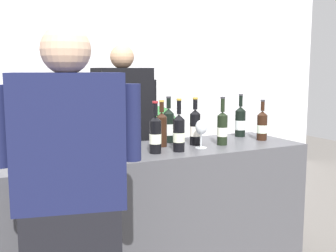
{
  "coord_description": "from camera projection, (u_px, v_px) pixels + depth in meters",
  "views": [
    {
      "loc": [
        -1.09,
        -2.41,
        1.52
      ],
      "look_at": [
        0.12,
        0.0,
        1.15
      ],
      "focal_mm": 43.19,
      "sensor_mm": 36.0,
      "label": 1
    }
  ],
  "objects": [
    {
      "name": "wine_bottle_0",
      "position": [
        222.0,
        128.0,
        2.83
      ],
      "size": [
        0.07,
        0.07,
        0.34
      ],
      "color": "black",
      "rests_on": "counter"
    },
    {
      "name": "counter",
      "position": [
        153.0,
        221.0,
        2.76
      ],
      "size": [
        2.14,
        0.64,
        1.0
      ],
      "primitive_type": "cube",
      "color": "#4C4C51",
      "rests_on": "ground_plane"
    },
    {
      "name": "person_guest",
      "position": [
        72.0,
        229.0,
        1.76
      ],
      "size": [
        0.6,
        0.34,
        1.71
      ],
      "color": "black",
      "rests_on": "ground_plane"
    },
    {
      "name": "wine_bottle_6",
      "position": [
        195.0,
        127.0,
        2.83
      ],
      "size": [
        0.08,
        0.08,
        0.33
      ],
      "color": "black",
      "rests_on": "counter"
    },
    {
      "name": "wine_glass",
      "position": [
        201.0,
        128.0,
        2.72
      ],
      "size": [
        0.08,
        0.08,
        0.19
      ],
      "color": "silver",
      "rests_on": "counter"
    },
    {
      "name": "wall_back",
      "position": [
        64.0,
        80.0,
        4.93
      ],
      "size": [
        8.0,
        0.1,
        2.8
      ],
      "primitive_type": "cube",
      "color": "white",
      "rests_on": "ground_plane"
    },
    {
      "name": "wine_bottle_1",
      "position": [
        155.0,
        134.0,
        2.55
      ],
      "size": [
        0.08,
        0.08,
        0.33
      ],
      "color": "black",
      "rests_on": "counter"
    },
    {
      "name": "ice_bucket",
      "position": [
        31.0,
        142.0,
        2.34
      ],
      "size": [
        0.24,
        0.24,
        0.22
      ],
      "color": "silver",
      "rests_on": "counter"
    },
    {
      "name": "wine_bottle_5",
      "position": [
        112.0,
        135.0,
        2.57
      ],
      "size": [
        0.08,
        0.08,
        0.31
      ],
      "color": "black",
      "rests_on": "counter"
    },
    {
      "name": "potted_shrub",
      "position": [
        145.0,
        139.0,
        4.05
      ],
      "size": [
        0.59,
        0.48,
        1.22
      ],
      "color": "brown",
      "rests_on": "ground_plane"
    },
    {
      "name": "wine_bottle_4",
      "position": [
        162.0,
        128.0,
        2.77
      ],
      "size": [
        0.07,
        0.07,
        0.32
      ],
      "color": "black",
      "rests_on": "counter"
    },
    {
      "name": "wine_bottle_2",
      "position": [
        169.0,
        125.0,
        2.94
      ],
      "size": [
        0.08,
        0.08,
        0.34
      ],
      "color": "black",
      "rests_on": "counter"
    },
    {
      "name": "wine_bottle_7",
      "position": [
        179.0,
        133.0,
        2.6
      ],
      "size": [
        0.08,
        0.08,
        0.34
      ],
      "color": "black",
      "rests_on": "counter"
    },
    {
      "name": "person_server",
      "position": [
        124.0,
        154.0,
        3.31
      ],
      "size": [
        0.61,
        0.27,
        1.72
      ],
      "color": "black",
      "rests_on": "ground_plane"
    },
    {
      "name": "wine_bottle_8",
      "position": [
        262.0,
        125.0,
        3.03
      ],
      "size": [
        0.08,
        0.08,
        0.3
      ],
      "color": "black",
      "rests_on": "counter"
    },
    {
      "name": "wine_bottle_3",
      "position": [
        240.0,
        122.0,
        3.19
      ],
      "size": [
        0.08,
        0.08,
        0.34
      ],
      "color": "black",
      "rests_on": "counter"
    }
  ]
}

